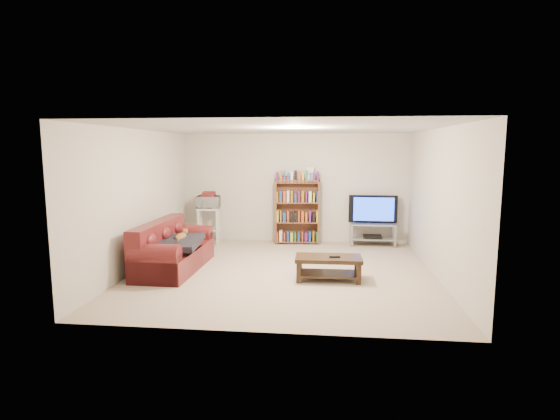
# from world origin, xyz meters

# --- Properties ---
(floor) EXTENTS (5.00, 5.00, 0.00)m
(floor) POSITION_xyz_m (0.00, 0.00, 0.00)
(floor) COLOR #C4AC92
(floor) RESTS_ON ground
(ceiling) EXTENTS (5.00, 5.00, 0.00)m
(ceiling) POSITION_xyz_m (0.00, 0.00, 2.40)
(ceiling) COLOR white
(ceiling) RESTS_ON ground
(wall_back) EXTENTS (5.00, 0.00, 5.00)m
(wall_back) POSITION_xyz_m (0.00, 2.50, 1.20)
(wall_back) COLOR silver
(wall_back) RESTS_ON ground
(wall_front) EXTENTS (5.00, 0.00, 5.00)m
(wall_front) POSITION_xyz_m (0.00, -2.50, 1.20)
(wall_front) COLOR silver
(wall_front) RESTS_ON ground
(wall_left) EXTENTS (0.00, 5.00, 5.00)m
(wall_left) POSITION_xyz_m (-2.50, 0.00, 1.20)
(wall_left) COLOR silver
(wall_left) RESTS_ON ground
(wall_right) EXTENTS (0.00, 5.00, 5.00)m
(wall_right) POSITION_xyz_m (2.50, 0.00, 1.20)
(wall_right) COLOR silver
(wall_right) RESTS_ON ground
(sofa) EXTENTS (0.87, 1.96, 0.83)m
(sofa) POSITION_xyz_m (-1.95, -0.06, 0.30)
(sofa) COLOR maroon
(sofa) RESTS_ON floor
(blanket) EXTENTS (0.82, 1.02, 0.18)m
(blanket) POSITION_xyz_m (-1.78, -0.19, 0.50)
(blanket) COLOR black
(blanket) RESTS_ON sofa
(cat) EXTENTS (0.22, 0.53, 0.16)m
(cat) POSITION_xyz_m (-1.78, -0.02, 0.56)
(cat) COLOR brown
(cat) RESTS_ON sofa
(coffee_table) EXTENTS (1.05, 0.54, 0.38)m
(coffee_table) POSITION_xyz_m (0.76, -0.40, 0.26)
(coffee_table) COLOR black
(coffee_table) RESTS_ON floor
(remote) EXTENTS (0.18, 0.08, 0.02)m
(remote) POSITION_xyz_m (0.85, -0.44, 0.39)
(remote) COLOR black
(remote) RESTS_ON coffee_table
(tv_stand) EXTENTS (0.97, 0.45, 0.48)m
(tv_stand) POSITION_xyz_m (1.71, 2.23, 0.33)
(tv_stand) COLOR #999EA3
(tv_stand) RESTS_ON floor
(television) EXTENTS (1.04, 0.15, 0.60)m
(television) POSITION_xyz_m (1.71, 2.23, 0.78)
(television) COLOR black
(television) RESTS_ON tv_stand
(dvd_player) EXTENTS (0.39, 0.27, 0.06)m
(dvd_player) POSITION_xyz_m (1.71, 2.23, 0.19)
(dvd_player) COLOR black
(dvd_player) RESTS_ON tv_stand
(bookshelf) EXTENTS (0.99, 0.37, 1.40)m
(bookshelf) POSITION_xyz_m (0.08, 2.27, 0.72)
(bookshelf) COLOR brown
(bookshelf) RESTS_ON floor
(shelf_clutter) EXTENTS (0.72, 0.26, 0.28)m
(shelf_clutter) POSITION_xyz_m (0.17, 2.29, 1.51)
(shelf_clutter) COLOR silver
(shelf_clutter) RESTS_ON bookshelf
(microwave_stand) EXTENTS (0.52, 0.40, 0.78)m
(microwave_stand) POSITION_xyz_m (-1.86, 2.09, 0.50)
(microwave_stand) COLOR silver
(microwave_stand) RESTS_ON floor
(microwave) EXTENTS (0.51, 0.37, 0.27)m
(microwave) POSITION_xyz_m (-1.86, 2.09, 0.91)
(microwave) COLOR silver
(microwave) RESTS_ON microwave_stand
(game_boxes) EXTENTS (0.31, 0.27, 0.05)m
(game_boxes) POSITION_xyz_m (-1.86, 2.09, 1.07)
(game_boxes) COLOR maroon
(game_boxes) RESTS_ON microwave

